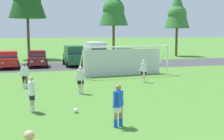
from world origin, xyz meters
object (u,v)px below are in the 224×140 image
Objects in this scene: soccer_ball at (76,110)px; player_striker_near at (118,106)px; player_midfield_center at (81,80)px; player_winger_left at (144,71)px; player_defender_far at (32,94)px; parked_car_slot_right at (126,56)px; soccer_goal at (124,60)px; parked_car_slot_left at (9,60)px; parked_car_slot_center_left at (38,58)px; parked_car_slot_center at (74,56)px; parked_car_slot_center_right at (95,52)px; player_winger_right at (25,76)px.

soccer_ball is 2.82m from player_striker_near.
player_midfield_center and player_winger_left have the same top height.
parked_car_slot_right is (11.10, 19.40, 0.05)m from player_defender_far.
player_defender_far is at bearing 134.81° from player_striker_near.
parked_car_slot_right reaches higher than soccer_ball.
soccer_goal reaches higher than parked_car_slot_left.
parked_car_slot_left is at bearing -167.89° from parked_car_slot_center_left.
player_winger_left is (6.04, 6.88, 0.71)m from soccer_ball.
soccer_goal reaches higher than parked_car_slot_center.
player_midfield_center is 0.38× the size of parked_car_slot_right.
parked_car_slot_center_left is at bearing 12.11° from parked_car_slot_left.
player_midfield_center is 5.77m from player_winger_left.
player_midfield_center is 0.36× the size of parked_car_slot_center.
soccer_goal is at bearing 52.17° from player_defender_far.
parked_car_slot_right is (3.64, -0.39, -0.47)m from parked_car_slot_center_right.
parked_car_slot_center_right is at bearing 9.79° from parked_car_slot_left.
player_striker_near is 22.01m from parked_car_slot_center_left.
soccer_goal is at bearing -88.99° from parked_car_slot_center_right.
player_defender_far and player_winger_left have the same top height.
player_defender_far is 18.27m from parked_car_slot_left.
parked_car_slot_right is (3.19, 13.20, 0.05)m from player_winger_left.
parked_car_slot_center_right reaches higher than parked_car_slot_center_left.
soccer_ball is 0.05× the size of parked_car_slot_center_right.
parked_car_slot_center is at bearing -172.48° from parked_car_slot_right.
player_winger_left is at bearing 62.67° from player_striker_near.
parked_car_slot_center is 0.95× the size of parked_car_slot_center_right.
parked_car_slot_center_left is at bearing 118.90° from player_winger_left.
player_winger_right is 13.38m from parked_car_slot_center.
parked_car_slot_center_left is (-1.87, 15.34, 0.05)m from player_midfield_center.
soccer_ball is 19.24m from parked_car_slot_left.
player_winger_left is (7.91, 6.20, 0.00)m from player_defender_far.
player_defender_far is (-2.83, -3.45, 0.00)m from player_midfield_center.
parked_car_slot_center reaches higher than parked_car_slot_right.
parked_car_slot_center_right is at bearing 60.19° from player_winger_right.
soccer_ball is 0.05× the size of parked_car_slot_center_left.
player_striker_near is 6.57m from player_midfield_center.
player_midfield_center is 4.19m from player_winger_right.
parked_car_slot_right is at bearing -6.12° from parked_car_slot_center_right.
player_winger_left is 13.61m from parked_car_slot_center_right.
soccer_goal reaches higher than parked_car_slot_center_right.
parked_car_slot_center_right reaches higher than player_winger_left.
soccer_ball is 0.13× the size of player_winger_right.
soccer_goal is 1.77× the size of parked_car_slot_left.
parked_car_slot_center reaches higher than player_winger_left.
soccer_goal is 9.95m from parked_car_slot_center_right.
player_defender_far is at bearing -141.91° from player_winger_left.
parked_car_slot_center_right is (9.36, 1.61, 0.47)m from parked_car_slot_left.
parked_car_slot_center_right reaches higher than player_winger_right.
parked_car_slot_center reaches higher than parked_car_slot_center_left.
parked_car_slot_center is at bearing 3.37° from parked_car_slot_left.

